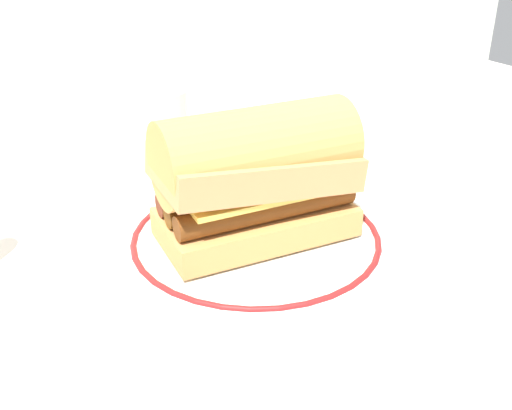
{
  "coord_description": "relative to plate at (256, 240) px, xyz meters",
  "views": [
    {
      "loc": [
        -0.28,
        -0.4,
        0.3
      ],
      "look_at": [
        -0.02,
        0.02,
        0.04
      ],
      "focal_mm": 42.91,
      "sensor_mm": 36.0,
      "label": 1
    }
  ],
  "objects": [
    {
      "name": "ground_plane",
      "position": [
        0.02,
        -0.02,
        -0.01
      ],
      "size": [
        1.5,
        1.5,
        0.0
      ],
      "primitive_type": "plane",
      "color": "silver"
    },
    {
      "name": "drinking_glass",
      "position": [
        -0.0,
        0.21,
        0.04
      ],
      "size": [
        0.07,
        0.07,
        0.1
      ],
      "color": "silver",
      "rests_on": "ground_plane"
    },
    {
      "name": "plate",
      "position": [
        0.0,
        0.0,
        0.0
      ],
      "size": [
        0.25,
        0.25,
        0.01
      ],
      "color": "white",
      "rests_on": "ground_plane"
    },
    {
      "name": "sausage_sandwich",
      "position": [
        -0.0,
        0.0,
        0.07
      ],
      "size": [
        0.18,
        0.11,
        0.12
      ],
      "rotation": [
        0.0,
        0.0,
        -0.1
      ],
      "color": "tan",
      "rests_on": "plate"
    }
  ]
}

